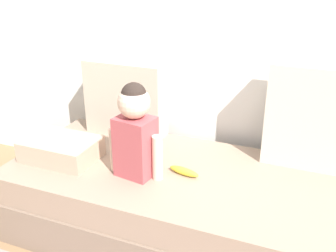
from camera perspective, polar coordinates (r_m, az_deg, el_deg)
name	(u,v)px	position (r m, az deg, el deg)	size (l,w,h in m)	color
ground_plane	(190,236)	(2.29, 3.20, -15.63)	(12.00, 12.00, 0.00)	#93704C
couch	(191,206)	(2.18, 3.32, -11.57)	(2.02, 0.88, 0.40)	#826C5B
throw_pillow_left	(126,98)	(2.46, -6.15, 4.01)	(0.50, 0.16, 0.47)	#C1B29E
throw_pillow_right	(316,118)	(2.17, 20.65, 1.16)	(0.50, 0.16, 0.55)	beige
toddler	(135,130)	(1.96, -4.80, -0.63)	(0.30, 0.18, 0.49)	#B24C51
banana	(184,171)	(2.05, 2.34, -6.57)	(0.17, 0.04, 0.04)	yellow
folded_blanket	(61,149)	(2.27, -15.21, -3.22)	(0.40, 0.28, 0.12)	tan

